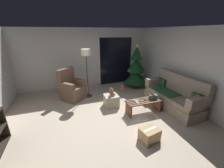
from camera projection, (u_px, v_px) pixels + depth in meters
name	position (u px, v px, depth m)	size (l,w,h in m)	color
ground_plane	(106.00, 123.00, 3.84)	(7.00, 7.00, 0.00)	#B2A38E
wall_back	(86.00, 58.00, 6.12)	(5.72, 0.12, 2.50)	silver
wall_right	(196.00, 70.00, 4.28)	(0.12, 6.00, 2.50)	silver
patio_door_frame	(116.00, 60.00, 6.52)	(1.60, 0.02, 2.20)	silver
patio_door_glass	(116.00, 61.00, 6.52)	(1.50, 0.02, 2.10)	black
couch	(174.00, 96.00, 4.54)	(0.89, 1.98, 1.08)	gray
coffee_table	(143.00, 104.00, 4.29)	(1.10, 0.40, 0.40)	brown
remote_white	(136.00, 100.00, 4.22)	(0.04, 0.16, 0.02)	silver
remote_silver	(137.00, 103.00, 4.09)	(0.04, 0.16, 0.02)	#ADADB2
remote_black	(145.00, 99.00, 4.29)	(0.04, 0.16, 0.02)	black
book_stack	(153.00, 97.00, 4.33)	(0.27, 0.23, 0.13)	#337042
cell_phone	(153.00, 95.00, 4.29)	(0.07, 0.14, 0.01)	black
christmas_tree	(136.00, 69.00, 6.11)	(0.98, 0.98, 1.87)	#4C1E19
armchair	(72.00, 89.00, 5.12)	(0.97, 0.97, 1.13)	brown
floor_lamp	(86.00, 57.00, 4.94)	(0.32, 0.32, 1.78)	#2D2D30
ottoman	(111.00, 101.00, 4.68)	(0.44, 0.44, 0.39)	#B2A893
teddy_bear_chestnut	(112.00, 92.00, 4.57)	(0.22, 0.21, 0.29)	brown
teddy_bear_honey_by_tree	(122.00, 89.00, 5.86)	(0.21, 0.21, 0.29)	tan
cardboard_box_taped_mid_floor	(149.00, 135.00, 3.21)	(0.47, 0.40, 0.30)	tan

